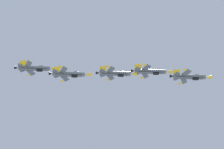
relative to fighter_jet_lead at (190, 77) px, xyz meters
The scene contains 5 objects.
fighter_jet_lead is the anchor object (origin of this frame).
fighter_jet_left_wing 15.12m from the fighter_jet_lead, 163.57° to the right, with size 15.76×8.37×6.53m.
fighter_jet_right_wing 28.47m from the fighter_jet_lead, 166.61° to the right, with size 15.76×8.40×6.48m.
fighter_jet_left_outer 45.82m from the fighter_jet_lead, 165.59° to the right, with size 15.76×8.59×6.22m.
fighter_jet_right_outer 59.70m from the fighter_jet_lead, 164.87° to the right, with size 15.76×8.59×6.23m.
Camera 1 is at (2.67, -4.12, 1.92)m, focal length 59.10 mm.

